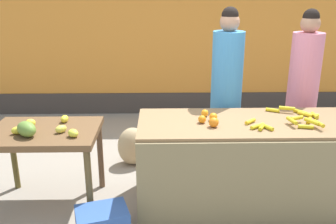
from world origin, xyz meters
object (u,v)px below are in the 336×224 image
vendor_woman_blue_shirt (226,94)px  produce_crate (102,223)px  vendor_woman_pink_shirt (302,92)px  produce_sack (133,146)px

vendor_woman_blue_shirt → produce_crate: (-1.24, -1.19, -0.83)m
vendor_woman_blue_shirt → vendor_woman_pink_shirt: (0.89, 0.09, -0.01)m
vendor_woman_blue_shirt → produce_sack: 1.31m
vendor_woman_blue_shirt → produce_crate: 1.91m
produce_crate → produce_sack: size_ratio=0.93×
vendor_woman_pink_shirt → produce_sack: 2.09m
vendor_woman_blue_shirt → vendor_woman_pink_shirt: 0.89m
produce_crate → produce_sack: 1.42m
produce_sack → vendor_woman_blue_shirt: bearing=-11.6°
vendor_woman_blue_shirt → produce_crate: size_ratio=4.29×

